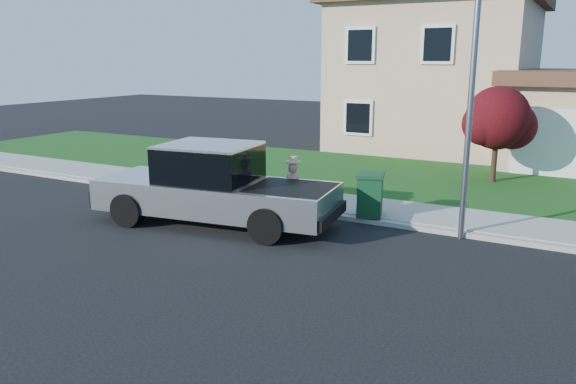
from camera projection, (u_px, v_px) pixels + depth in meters
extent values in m
plane|color=black|center=(244.00, 244.00, 12.64)|extent=(80.00, 80.00, 0.00)
cube|color=gray|center=(336.00, 216.00, 14.64)|extent=(40.00, 0.20, 0.12)
cube|color=gray|center=(352.00, 206.00, 15.58)|extent=(40.00, 2.00, 0.15)
cube|color=#124114|center=(401.00, 178.00, 19.43)|extent=(40.00, 7.00, 0.10)
cube|color=tan|center=(438.00, 77.00, 26.44)|extent=(8.00, 9.00, 6.40)
cube|color=#4C2D1E|center=(443.00, 2.00, 25.65)|extent=(8.80, 9.80, 0.50)
cube|color=white|center=(360.00, 45.00, 23.24)|extent=(1.30, 0.10, 1.50)
cube|color=white|center=(438.00, 44.00, 21.76)|extent=(1.30, 0.10, 1.50)
cube|color=black|center=(358.00, 118.00, 23.94)|extent=(1.30, 0.10, 1.50)
cylinder|color=black|center=(128.00, 210.00, 13.88)|extent=(0.88, 0.42, 0.84)
cylinder|color=black|center=(171.00, 193.00, 15.64)|extent=(0.88, 0.42, 0.84)
cylinder|color=black|center=(267.00, 226.00, 12.57)|extent=(0.88, 0.42, 0.84)
cylinder|color=black|center=(296.00, 205.00, 14.33)|extent=(0.88, 0.42, 0.84)
cube|color=silver|center=(216.00, 196.00, 14.00)|extent=(6.22, 2.86, 0.76)
cube|color=black|center=(209.00, 164.00, 13.87)|extent=(2.44, 2.23, 0.90)
cube|color=silver|center=(209.00, 145.00, 13.77)|extent=(2.44, 2.23, 0.08)
cube|color=black|center=(291.00, 189.00, 13.22)|extent=(2.11, 2.02, 0.06)
cube|color=black|center=(116.00, 192.00, 15.10)|extent=(0.38, 2.00, 0.42)
cube|color=black|center=(332.00, 216.00, 12.99)|extent=(0.38, 2.00, 0.26)
cube|color=black|center=(202.00, 159.00, 15.23)|extent=(0.16, 0.25, 0.19)
imported|color=tan|center=(293.00, 191.00, 14.48)|extent=(0.57, 0.40, 1.49)
cylinder|color=#D1AC86|center=(293.00, 162.00, 14.30)|extent=(0.40, 0.40, 0.04)
cylinder|color=#D1AC86|center=(293.00, 159.00, 14.29)|extent=(0.20, 0.20, 0.14)
cylinder|color=black|center=(494.00, 160.00, 18.46)|extent=(0.18, 0.18, 1.43)
sphere|color=#440E12|center=(498.00, 118.00, 18.14)|extent=(2.05, 2.05, 2.05)
sphere|color=#440E12|center=(513.00, 126.00, 18.22)|extent=(1.52, 1.52, 1.52)
sphere|color=#440E12|center=(484.00, 124.00, 18.11)|extent=(1.43, 1.43, 1.43)
cube|color=#0F381C|center=(370.00, 196.00, 14.29)|extent=(0.77, 0.84, 1.01)
cube|color=#0F381C|center=(371.00, 175.00, 14.17)|extent=(0.85, 0.92, 0.08)
cylinder|color=slate|center=(470.00, 115.00, 12.38)|extent=(0.14, 0.14, 5.71)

